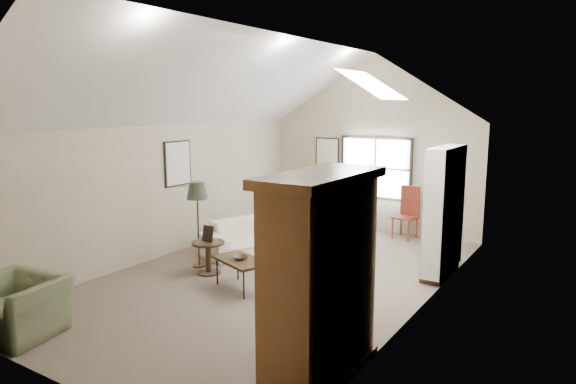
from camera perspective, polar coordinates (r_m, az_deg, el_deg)
The scene contains 18 objects.
room_shell at distance 8.32m, azimuth -1.51°, elevation 11.96°, with size 5.01×8.01×4.00m.
window at distance 11.86m, azimuth 9.70°, elevation 2.66°, with size 1.72×0.08×1.42m, color black.
skylight at distance 8.49m, azimuth 9.46°, elevation 11.88°, with size 0.80×1.20×0.52m, color white, non-canonical shape.
wall_art at distance 11.04m, azimuth -3.96°, elevation 3.71°, with size 1.97×3.71×0.88m.
armoire at distance 5.43m, azimuth 3.61°, elevation -9.50°, with size 0.60×1.50×2.20m, color brown.
tv_alcove at distance 8.97m, azimuth 16.98°, elevation -1.84°, with size 0.32×1.30×2.10m, color white.
media_console at distance 9.18m, azimuth 16.59°, elevation -7.03°, with size 0.34×1.18×0.60m, color #382316.
tv_panel at distance 9.03m, azimuth 16.78°, elevation -3.25°, with size 0.05×0.90×0.55m, color black.
sofa at distance 10.24m, azimuth -3.33°, elevation -4.73°, with size 2.25×0.88×0.66m, color white.
armchair_near at distance 7.49m, azimuth -27.89°, elevation -11.15°, with size 1.11×0.97×0.72m, color #666D4C.
armchair_far at distance 10.79m, azimuth 1.41°, elevation -3.26°, with size 0.97×1.00×0.91m, color #65704E.
coffee_table at distance 8.21m, azimuth -5.29°, elevation -9.07°, with size 0.95×0.53×0.49m, color #382617.
bowl at distance 8.13m, azimuth -5.32°, elevation -7.26°, with size 0.23×0.23×0.06m, color #3E2A19.
side_table at distance 8.99m, azimuth -8.82°, elevation -7.21°, with size 0.56×0.56×0.56m, color #352215.
side_chair at distance 11.37m, azimuth 12.90°, elevation -2.27°, with size 0.44×0.44×1.13m, color maroon.
tripod_lamp at distance 11.19m, azimuth 16.21°, elevation -0.37°, with size 0.58×0.58×1.99m, color silver, non-canonical shape.
dark_lamp at distance 9.26m, azimuth -9.95°, elevation -3.52°, with size 0.38×0.38×1.57m, color black, non-canonical shape.
tan_lamp at distance 11.28m, azimuth -1.03°, elevation -1.39°, with size 0.28×0.28×1.41m, color tan, non-canonical shape.
Camera 1 is at (4.64, -6.90, 2.89)m, focal length 32.00 mm.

